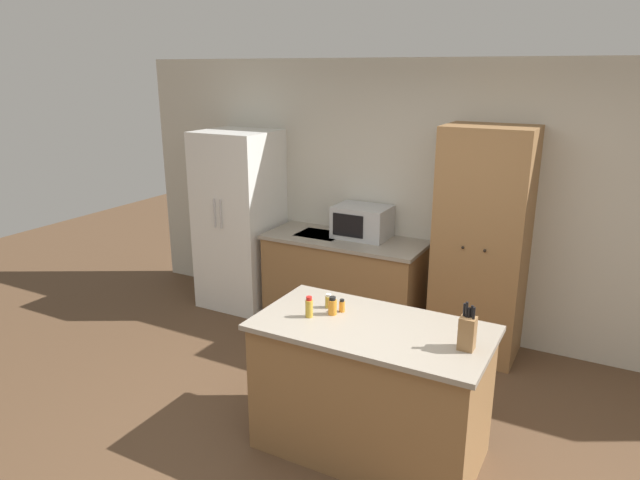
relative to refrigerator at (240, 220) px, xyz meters
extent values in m
plane|color=brown|center=(2.24, -1.95, -0.95)|extent=(14.00, 14.00, 0.00)
cube|color=beige|center=(2.24, 0.38, 0.35)|extent=(7.20, 0.06, 2.60)
cube|color=white|center=(0.00, 0.00, 0.00)|extent=(0.77, 0.71, 1.89)
cylinder|color=silver|center=(-0.04, -0.37, 0.15)|extent=(0.02, 0.02, 0.30)
cylinder|color=silver|center=(0.04, -0.37, 0.15)|extent=(0.02, 0.02, 0.30)
cube|color=olive|center=(1.24, 0.03, -0.51)|extent=(1.56, 0.64, 0.88)
cube|color=gray|center=(1.24, 0.03, -0.05)|extent=(1.60, 0.68, 0.03)
cube|color=#9EA0A3|center=(0.96, 0.03, -0.04)|extent=(0.44, 0.34, 0.01)
cube|color=olive|center=(2.55, 0.07, 0.08)|extent=(0.75, 0.56, 2.05)
sphere|color=black|center=(2.46, -0.22, 0.12)|extent=(0.02, 0.02, 0.02)
sphere|color=black|center=(2.64, -0.22, 0.12)|extent=(0.02, 0.02, 0.02)
cube|color=olive|center=(2.27, -1.69, -0.50)|extent=(1.46, 0.75, 0.89)
cube|color=gray|center=(2.27, -1.69, -0.04)|extent=(1.52, 0.81, 0.03)
cube|color=#B2B5B7|center=(1.37, 0.14, 0.12)|extent=(0.53, 0.38, 0.31)
cube|color=black|center=(1.31, -0.06, 0.12)|extent=(0.32, 0.01, 0.22)
cube|color=olive|center=(2.88, -1.72, 0.08)|extent=(0.09, 0.09, 0.20)
cylinder|color=black|center=(2.85, -1.71, 0.22)|extent=(0.02, 0.02, 0.08)
cylinder|color=black|center=(2.87, -1.72, 0.23)|extent=(0.02, 0.02, 0.09)
cylinder|color=black|center=(2.88, -1.72, 0.21)|extent=(0.02, 0.02, 0.06)
cylinder|color=black|center=(2.90, -1.71, 0.22)|extent=(0.02, 0.02, 0.07)
cylinder|color=black|center=(2.91, -1.73, 0.22)|extent=(0.02, 0.02, 0.07)
cylinder|color=gold|center=(1.89, -1.57, 0.02)|extent=(0.05, 0.05, 0.08)
cylinder|color=silver|center=(1.89, -1.57, 0.07)|extent=(0.04, 0.04, 0.02)
cylinder|color=orange|center=(1.97, -1.66, 0.03)|extent=(0.06, 0.06, 0.10)
cylinder|color=black|center=(1.97, -1.66, 0.10)|extent=(0.04, 0.04, 0.02)
cylinder|color=orange|center=(2.01, -1.59, 0.02)|extent=(0.04, 0.04, 0.07)
cylinder|color=black|center=(2.01, -1.59, 0.06)|extent=(0.03, 0.03, 0.02)
cylinder|color=gold|center=(1.85, -1.77, 0.04)|extent=(0.05, 0.05, 0.12)
cylinder|color=red|center=(1.85, -1.77, 0.11)|extent=(0.04, 0.04, 0.03)
camera|label=1|loc=(3.56, -4.78, 1.56)|focal=32.00mm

